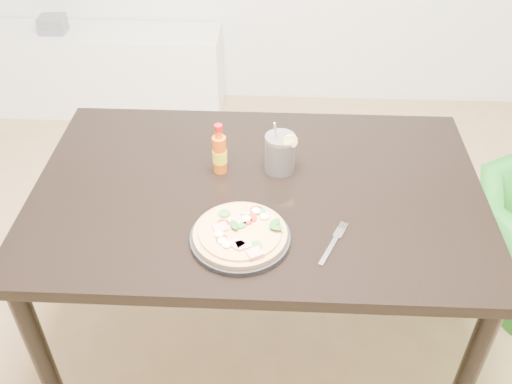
{
  "coord_description": "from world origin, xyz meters",
  "views": [
    {
      "loc": [
        0.26,
        -1.02,
        1.86
      ],
      "look_at": [
        0.2,
        0.24,
        0.83
      ],
      "focal_mm": 40.0,
      "sensor_mm": 36.0,
      "label": 1
    }
  ],
  "objects_px": {
    "cola_cup": "(280,154)",
    "fork": "(334,242)",
    "plate": "(240,238)",
    "media_console": "(106,71)",
    "pizza": "(240,233)",
    "hot_sauce_bottle": "(220,153)",
    "dining_table": "(258,208)"
  },
  "relations": [
    {
      "from": "cola_cup",
      "to": "fork",
      "type": "xyz_separation_m",
      "value": [
        0.16,
        -0.33,
        -0.06
      ]
    },
    {
      "from": "dining_table",
      "to": "media_console",
      "type": "distance_m",
      "value": 2.02
    },
    {
      "from": "fork",
      "to": "media_console",
      "type": "distance_m",
      "value": 2.35
    },
    {
      "from": "pizza",
      "to": "cola_cup",
      "type": "xyz_separation_m",
      "value": [
        0.1,
        0.34,
        0.03
      ]
    },
    {
      "from": "cola_cup",
      "to": "fork",
      "type": "height_order",
      "value": "cola_cup"
    },
    {
      "from": "pizza",
      "to": "media_console",
      "type": "xyz_separation_m",
      "value": [
        -0.96,
        1.95,
        -0.53
      ]
    },
    {
      "from": "plate",
      "to": "pizza",
      "type": "relative_size",
      "value": 1.07
    },
    {
      "from": "hot_sauce_bottle",
      "to": "fork",
      "type": "height_order",
      "value": "hot_sauce_bottle"
    },
    {
      "from": "plate",
      "to": "media_console",
      "type": "distance_m",
      "value": 2.23
    },
    {
      "from": "dining_table",
      "to": "pizza",
      "type": "distance_m",
      "value": 0.26
    },
    {
      "from": "pizza",
      "to": "cola_cup",
      "type": "bearing_deg",
      "value": 72.77
    },
    {
      "from": "plate",
      "to": "pizza",
      "type": "distance_m",
      "value": 0.02
    },
    {
      "from": "pizza",
      "to": "plate",
      "type": "bearing_deg",
      "value": -122.37
    },
    {
      "from": "hot_sauce_bottle",
      "to": "dining_table",
      "type": "bearing_deg",
      "value": -33.31
    },
    {
      "from": "pizza",
      "to": "hot_sauce_bottle",
      "type": "relative_size",
      "value": 1.51
    },
    {
      "from": "cola_cup",
      "to": "media_console",
      "type": "xyz_separation_m",
      "value": [
        -1.06,
        1.61,
        -0.56
      ]
    },
    {
      "from": "hot_sauce_bottle",
      "to": "media_console",
      "type": "bearing_deg",
      "value": 118.24
    },
    {
      "from": "dining_table",
      "to": "cola_cup",
      "type": "relative_size",
      "value": 7.51
    },
    {
      "from": "pizza",
      "to": "hot_sauce_bottle",
      "type": "xyz_separation_m",
      "value": [
        -0.09,
        0.32,
        0.04
      ]
    },
    {
      "from": "dining_table",
      "to": "fork",
      "type": "distance_m",
      "value": 0.33
    },
    {
      "from": "media_console",
      "to": "hot_sauce_bottle",
      "type": "bearing_deg",
      "value": -61.76
    },
    {
      "from": "pizza",
      "to": "hot_sauce_bottle",
      "type": "distance_m",
      "value": 0.33
    },
    {
      "from": "hot_sauce_bottle",
      "to": "media_console",
      "type": "xyz_separation_m",
      "value": [
        -0.87,
        1.63,
        -0.57
      ]
    },
    {
      "from": "cola_cup",
      "to": "pizza",
      "type": "bearing_deg",
      "value": -107.23
    },
    {
      "from": "dining_table",
      "to": "fork",
      "type": "bearing_deg",
      "value": -46.56
    },
    {
      "from": "pizza",
      "to": "hot_sauce_bottle",
      "type": "height_order",
      "value": "hot_sauce_bottle"
    },
    {
      "from": "cola_cup",
      "to": "fork",
      "type": "bearing_deg",
      "value": -64.92
    },
    {
      "from": "plate",
      "to": "fork",
      "type": "bearing_deg",
      "value": 0.44
    },
    {
      "from": "plate",
      "to": "hot_sauce_bottle",
      "type": "height_order",
      "value": "hot_sauce_bottle"
    },
    {
      "from": "pizza",
      "to": "fork",
      "type": "relative_size",
      "value": 1.47
    },
    {
      "from": "dining_table",
      "to": "cola_cup",
      "type": "distance_m",
      "value": 0.19
    },
    {
      "from": "fork",
      "to": "hot_sauce_bottle",
      "type": "bearing_deg",
      "value": 162.0
    }
  ]
}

